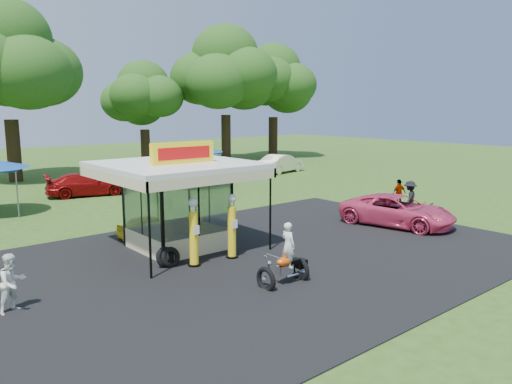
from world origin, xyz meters
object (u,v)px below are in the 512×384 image
spectator_east_b (399,193)px  bg_car_b (87,184)px  bg_car_d (215,166)px  tent_east (192,149)px  gas_station_kiosk (177,204)px  motorcycle (286,259)px  pink_sedan (397,211)px  gas_pump_left (194,234)px  gas_pump_right (232,228)px  spectator_west (12,283)px  bg_car_e (282,163)px  spectator_east_a (410,198)px  a_frame_sign (427,210)px  kiosk_car (151,226)px  bg_car_c (140,178)px

spectator_east_b → bg_car_b: spectator_east_b is taller
bg_car_b → bg_car_d: size_ratio=0.96×
tent_east → spectator_east_b: bearing=-69.5°
gas_station_kiosk → motorcycle: 5.72m
gas_station_kiosk → bg_car_b: gas_station_kiosk is taller
pink_sedan → bg_car_b: (-7.92, 17.13, -0.01)m
gas_pump_left → pink_sedan: bearing=-5.4°
gas_pump_left → bg_car_d: bearing=52.8°
gas_pump_left → gas_pump_right: bearing=-3.3°
spectator_west → bg_car_e: spectator_west is taller
bg_car_e → tent_east: (-10.05, -1.88, 1.88)m
bg_car_b → tent_east: (6.76, -1.55, 1.94)m
spectator_east_a → bg_car_d: bearing=-114.7°
a_frame_sign → spectator_east_a: (-0.01, 1.01, 0.46)m
spectator_west → bg_car_b: 18.33m
kiosk_car → bg_car_d: 19.76m
kiosk_car → bg_car_d: (13.56, 14.37, 0.23)m
bg_car_d → pink_sedan: bearing=-164.7°
motorcycle → bg_car_e: size_ratio=0.43×
gas_pump_right → spectator_east_a: bearing=-0.0°
motorcycle → a_frame_sign: size_ratio=2.38×
gas_pump_left → bg_car_b: gas_pump_left is taller
gas_pump_right → motorcycle: bearing=-95.4°
motorcycle → spectator_east_b: bearing=20.3°
gas_pump_right → gas_station_kiosk: bearing=108.3°
gas_station_kiosk → tent_east: 14.98m
kiosk_car → spectator_east_a: size_ratio=1.57×
spectator_west → bg_car_d: bearing=22.4°
a_frame_sign → pink_sedan: (-2.38, 0.10, 0.29)m
gas_station_kiosk → tent_east: bearing=55.0°
tent_east → spectator_west: bearing=-135.9°
spectator_east_a → tent_east: tent_east is taller
gas_pump_right → bg_car_c: bearing=74.0°
spectator_west → bg_car_d: (20.18, 19.06, -0.11)m
bg_car_e → kiosk_car: bearing=110.4°
spectator_east_b → bg_car_e: 15.86m
gas_pump_right → kiosk_car: 4.74m
motorcycle → pink_sedan: motorcycle is taller
gas_station_kiosk → a_frame_sign: (12.11, -3.43, -1.35)m
gas_pump_right → pink_sedan: gas_pump_right is taller
kiosk_car → bg_car_e: bg_car_e is taller
bg_car_b → gas_station_kiosk: bearing=-174.3°
gas_pump_right → pink_sedan: (8.93, -0.91, -0.43)m
pink_sedan → bg_car_c: size_ratio=1.18×
bg_car_d → bg_car_e: 5.62m
gas_station_kiosk → kiosk_car: gas_station_kiosk is taller
gas_pump_left → pink_sedan: size_ratio=0.47×
spectator_east_a → bg_car_b: (-10.29, 16.23, -0.19)m
spectator_east_a → bg_car_d: (1.46, 19.00, -0.19)m
bg_car_c → bg_car_e: 13.10m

